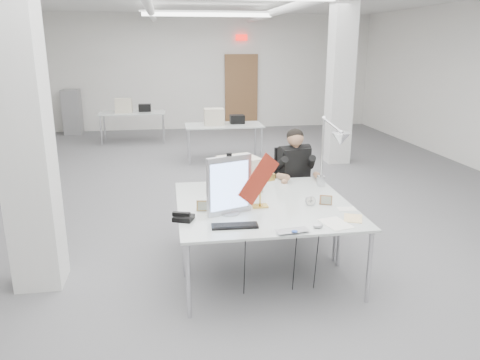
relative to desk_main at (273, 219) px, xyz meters
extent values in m
cube|color=#5D5D60|center=(0.00, 2.50, -0.75)|extent=(10.00, 14.00, 0.02)
cube|color=white|center=(0.00, 9.51, 0.86)|extent=(10.00, 0.02, 3.20)
cube|color=white|center=(-2.30, 0.50, 0.86)|extent=(0.45, 0.45, 3.20)
cube|color=white|center=(2.50, 5.00, 0.86)|extent=(0.45, 0.45, 3.20)
cube|color=brown|center=(1.20, 9.44, 0.31)|extent=(0.95, 0.08, 2.10)
cube|color=red|center=(1.20, 9.40, 1.81)|extent=(0.32, 0.06, 0.16)
cube|color=white|center=(0.00, 6.50, 2.24)|extent=(2.80, 0.14, 0.08)
cube|color=silver|center=(0.00, 0.00, 0.00)|extent=(1.80, 0.90, 0.02)
cube|color=silver|center=(0.00, 0.90, 0.00)|extent=(1.80, 0.90, 0.02)
cube|color=silver|center=(0.20, 5.50, 0.00)|extent=(1.60, 0.80, 0.02)
cube|color=silver|center=(-1.80, 7.70, 0.00)|extent=(1.60, 0.80, 0.02)
cube|color=gray|center=(-3.50, 9.15, -0.14)|extent=(0.45, 0.55, 1.20)
cube|color=#B9BABE|center=(-0.39, 0.20, 0.30)|extent=(0.46, 0.21, 0.58)
cube|color=maroon|center=(-0.11, 0.16, 0.36)|extent=(0.44, 0.20, 0.51)
cube|color=black|center=(-0.39, -0.16, 0.02)|extent=(0.43, 0.16, 0.02)
imported|color=#A4A4A9|center=(0.10, -0.42, 0.02)|extent=(0.32, 0.23, 0.02)
ellipsoid|color=#B2B2B7|center=(0.35, -0.30, 0.03)|extent=(0.11, 0.08, 0.04)
cube|color=black|center=(-0.85, 0.08, 0.03)|extent=(0.22, 0.22, 0.04)
cube|color=#A57F47|center=(-0.64, 0.31, 0.07)|extent=(0.14, 0.06, 0.11)
cube|color=#A06B45|center=(0.63, 0.30, 0.06)|extent=(0.13, 0.08, 0.10)
cylinder|color=#ADAEB2|center=(0.47, 0.31, 0.06)|extent=(0.11, 0.04, 0.11)
cube|color=white|center=(0.55, -0.23, 0.02)|extent=(0.29, 0.35, 0.01)
cube|color=#F7D393|center=(0.76, -0.13, 0.02)|extent=(0.24, 0.28, 0.01)
cube|color=white|center=(0.80, 0.13, 0.02)|extent=(0.19, 0.14, 0.01)
cube|color=beige|center=(-0.18, 0.93, 0.21)|extent=(0.51, 0.50, 0.39)
camera|label=1|loc=(-0.97, -4.11, 1.62)|focal=35.00mm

